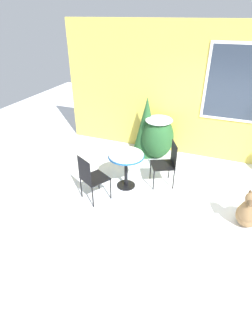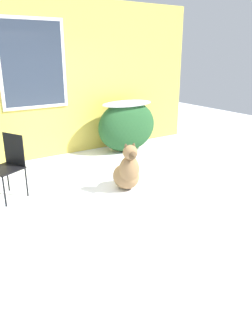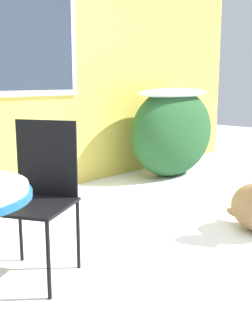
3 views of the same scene
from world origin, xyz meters
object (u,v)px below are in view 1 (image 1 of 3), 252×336
patio_chair_far_side (91,177)px  dog (249,212)px  patio_table (126,160)px  patio_chair_near_table (167,162)px

patio_chair_far_side → dog: (2.85, 0.32, -0.24)m
patio_table → patio_chair_near_table: patio_chair_near_table is taller
patio_table → dog: bearing=-8.6°
dog → patio_chair_near_table: bearing=168.6°
patio_table → patio_chair_far_side: bearing=-123.1°
patio_chair_near_table → patio_chair_far_side: same height
dog → patio_chair_far_side: bearing=-160.2°
patio_table → dog: dog is taller
patio_chair_far_side → dog: bearing=-144.7°
dog → patio_table: bearing=-175.2°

